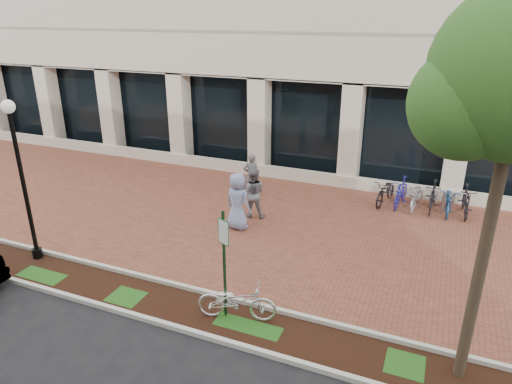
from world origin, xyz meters
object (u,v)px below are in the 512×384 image
at_px(locked_bicycle, 237,301).
at_px(pedestrian_right, 238,201).
at_px(pedestrian_left, 251,175).
at_px(bike_rack_cluster, 424,196).
at_px(parking_sign, 224,253).
at_px(lamppost, 21,174).
at_px(bollard, 443,202).
at_px(pedestrian_mid, 253,193).

relative_size(locked_bicycle, pedestrian_right, 0.97).
relative_size(pedestrian_left, bike_rack_cluster, 0.48).
relative_size(parking_sign, pedestrian_right, 1.41).
bearing_deg(pedestrian_right, lamppost, 56.15).
distance_m(bollard, bike_rack_cluster, 0.70).
relative_size(parking_sign, pedestrian_left, 1.60).
relative_size(pedestrian_mid, bollard, 2.02).
distance_m(pedestrian_right, bike_rack_cluster, 6.92).
xyz_separation_m(parking_sign, bollard, (4.55, 8.31, -1.26)).
bearing_deg(bike_rack_cluster, pedestrian_mid, -146.26).
bearing_deg(parking_sign, bike_rack_cluster, 87.90).
bearing_deg(pedestrian_right, pedestrian_mid, -80.71).
bearing_deg(lamppost, parking_sign, -3.17).
bearing_deg(locked_bicycle, lamppost, 72.02).
bearing_deg(pedestrian_left, locked_bicycle, 78.49).
height_order(parking_sign, pedestrian_mid, parking_sign).
bearing_deg(pedestrian_right, bike_rack_cluster, -129.38).
bearing_deg(bollard, parking_sign, -118.70).
height_order(pedestrian_left, bike_rack_cluster, pedestrian_left).
bearing_deg(pedestrian_mid, lamppost, 34.81).
height_order(locked_bicycle, pedestrian_left, pedestrian_left).
distance_m(lamppost, pedestrian_right, 6.38).
bearing_deg(parking_sign, locked_bicycle, 25.51).
height_order(lamppost, pedestrian_mid, lamppost).
relative_size(pedestrian_left, pedestrian_right, 0.88).
distance_m(pedestrian_left, bike_rack_cluster, 6.46).
bearing_deg(parking_sign, bollard, 83.72).
height_order(lamppost, pedestrian_left, lamppost).
xyz_separation_m(locked_bicycle, pedestrian_mid, (-1.91, 5.48, 0.40)).
distance_m(parking_sign, bollard, 9.56).
xyz_separation_m(pedestrian_right, bike_rack_cluster, (5.59, 4.05, -0.46)).
distance_m(parking_sign, locked_bicycle, 1.25).
bearing_deg(lamppost, bike_rack_cluster, 38.55).
height_order(pedestrian_left, pedestrian_mid, pedestrian_mid).
relative_size(pedestrian_mid, bike_rack_cluster, 0.50).
height_order(pedestrian_right, bollard, pedestrian_right).
height_order(pedestrian_left, bollard, pedestrian_left).
distance_m(parking_sign, pedestrian_left, 7.72).
bearing_deg(parking_sign, lamppost, -160.74).
bearing_deg(bollard, lamppost, -143.84).
relative_size(bollard, bike_rack_cluster, 0.25).
height_order(pedestrian_mid, bike_rack_cluster, pedestrian_mid).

